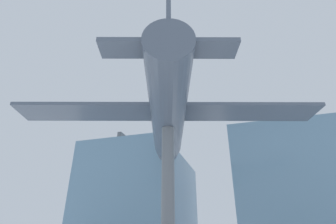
{
  "coord_description": "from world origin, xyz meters",
  "views": [
    {
      "loc": [
        3.54,
        -12.17,
        1.9
      ],
      "look_at": [
        0.0,
        0.0,
        8.17
      ],
      "focal_mm": 28.0,
      "sensor_mm": 36.0,
      "label": 1
    }
  ],
  "objects": [
    {
      "name": "glass_pavilion_left",
      "position": [
        -6.87,
        14.87,
        5.12
      ],
      "size": [
        8.37,
        15.03,
        10.81
      ],
      "color": "#60849E",
      "rests_on": "ground_plane"
    },
    {
      "name": "glass_pavilion_right",
      "position": [
        6.87,
        14.87,
        5.12
      ],
      "size": [
        8.37,
        15.03,
        10.81
      ],
      "color": "#60849E",
      "rests_on": "ground_plane"
    },
    {
      "name": "support_pylon_central",
      "position": [
        0.0,
        0.0,
        3.61
      ],
      "size": [
        0.63,
        0.63,
        7.22
      ],
      "color": "slate",
      "rests_on": "ground_plane"
    },
    {
      "name": "suspended_airplane",
      "position": [
        -0.09,
        0.31,
        8.18
      ],
      "size": [
        15.9,
        13.2,
        3.04
      ],
      "rotation": [
        0.0,
        0.0,
        0.29
      ],
      "color": "#4C5666",
      "rests_on": "support_pylon_central"
    }
  ]
}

